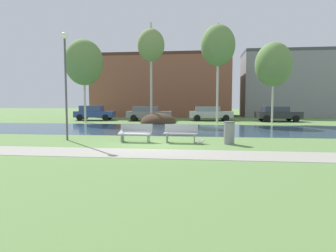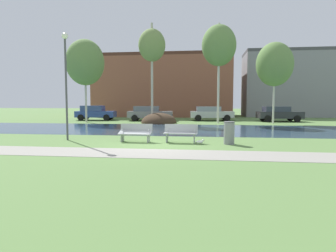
{
  "view_description": "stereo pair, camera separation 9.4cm",
  "coord_description": "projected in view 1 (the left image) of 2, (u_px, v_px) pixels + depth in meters",
  "views": [
    {
      "loc": [
        2.24,
        -13.23,
        1.96
      ],
      "look_at": [
        0.43,
        1.45,
        0.75
      ],
      "focal_mm": 32.04,
      "sensor_mm": 36.0,
      "label": 1
    },
    {
      "loc": [
        2.34,
        -13.22,
        1.96
      ],
      "look_at": [
        0.43,
        1.45,
        0.75
      ],
      "focal_mm": 32.04,
      "sensor_mm": 36.0,
      "label": 2
    }
  ],
  "objects": [
    {
      "name": "ground_plane",
      "position": [
        176.0,
        127.0,
        23.41
      ],
      "size": [
        120.0,
        120.0,
        0.0
      ],
      "primitive_type": "plane",
      "color": "#5B7F42"
    },
    {
      "name": "paved_path_strip",
      "position": [
        145.0,
        153.0,
        11.32
      ],
      "size": [
        60.0,
        2.04,
        0.01
      ],
      "primitive_type": "cube",
      "color": "gray",
      "rests_on": "ground"
    },
    {
      "name": "river_band",
      "position": [
        173.0,
        129.0,
        21.2
      ],
      "size": [
        80.0,
        8.62,
        0.01
      ],
      "primitive_type": "cube",
      "color": "#2D475B",
      "rests_on": "ground"
    },
    {
      "name": "soil_mound",
      "position": [
        158.0,
        123.0,
        27.43
      ],
      "size": [
        3.25,
        3.55,
        1.85
      ],
      "primitive_type": "ellipsoid",
      "color": "#423021",
      "rests_on": "ground"
    },
    {
      "name": "bench_left",
      "position": [
        136.0,
        132.0,
        14.53
      ],
      "size": [
        1.62,
        0.62,
        0.87
      ],
      "color": "#9EA0A3",
      "rests_on": "ground"
    },
    {
      "name": "bench_right",
      "position": [
        181.0,
        133.0,
        14.26
      ],
      "size": [
        1.62,
        0.62,
        0.87
      ],
      "color": "#9EA0A3",
      "rests_on": "ground"
    },
    {
      "name": "trash_bin",
      "position": [
        229.0,
        132.0,
        13.74
      ],
      "size": [
        0.51,
        0.51,
        1.05
      ],
      "color": "gray",
      "rests_on": "ground"
    },
    {
      "name": "seagull",
      "position": [
        200.0,
        142.0,
        13.65
      ],
      "size": [
        0.39,
        0.15,
        0.24
      ],
      "color": "white",
      "rests_on": "ground"
    },
    {
      "name": "streetlamp",
      "position": [
        65.0,
        69.0,
        14.96
      ],
      "size": [
        0.32,
        0.32,
        5.38
      ],
      "color": "#4C4C51",
      "rests_on": "ground"
    },
    {
      "name": "birch_far_left",
      "position": [
        84.0,
        62.0,
        27.87
      ],
      "size": [
        3.55,
        3.55,
        7.73
      ],
      "color": "beige",
      "rests_on": "ground"
    },
    {
      "name": "birch_left",
      "position": [
        151.0,
        46.0,
        26.8
      ],
      "size": [
        2.42,
        2.42,
        8.96
      ],
      "color": "#BCB7A8",
      "rests_on": "ground"
    },
    {
      "name": "birch_center_left",
      "position": [
        218.0,
        46.0,
        26.67
      ],
      "size": [
        3.05,
        3.05,
        8.9
      ],
      "color": "beige",
      "rests_on": "ground"
    },
    {
      "name": "birch_center",
      "position": [
        274.0,
        64.0,
        26.39
      ],
      "size": [
        3.21,
        3.21,
        7.15
      ],
      "color": "beige",
      "rests_on": "ground"
    },
    {
      "name": "parked_van_nearest_blue",
      "position": [
        94.0,
        113.0,
        31.44
      ],
      "size": [
        4.17,
        2.35,
        1.53
      ],
      "color": "#2D4793",
      "rests_on": "ground"
    },
    {
      "name": "parked_sedan_second_grey",
      "position": [
        148.0,
        113.0,
        30.49
      ],
      "size": [
        4.68,
        2.27,
        1.49
      ],
      "color": "slate",
      "rests_on": "ground"
    },
    {
      "name": "parked_hatch_third_silver",
      "position": [
        210.0,
        113.0,
        30.75
      ],
      "size": [
        4.5,
        2.27,
        1.45
      ],
      "color": "#B2B5BC",
      "rests_on": "ground"
    },
    {
      "name": "parked_wagon_fourth_dark",
      "position": [
        277.0,
        114.0,
        29.38
      ],
      "size": [
        4.34,
        2.33,
        1.47
      ],
      "color": "#282B30",
      "rests_on": "ground"
    },
    {
      "name": "building_brick_low",
      "position": [
        164.0,
        87.0,
        41.2
      ],
      "size": [
        17.65,
        9.71,
        8.0
      ],
      "color": "brown",
      "rests_on": "ground"
    },
    {
      "name": "building_grey_warehouse",
      "position": [
        301.0,
        84.0,
        39.11
      ],
      "size": [
        14.98,
        6.24,
        8.45
      ],
      "color": "gray",
      "rests_on": "ground"
    }
  ]
}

